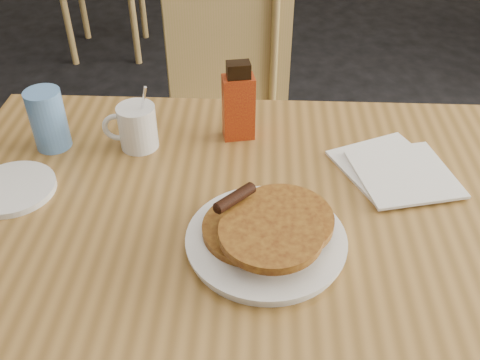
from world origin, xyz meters
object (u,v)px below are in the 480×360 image
object	(u,v)px
syrup_bottle	(239,104)
blue_tumbler	(48,120)
coffee_mug	(136,126)
chair_main_far	(230,99)
pancake_plate	(267,234)
main_table	(235,220)

from	to	relation	value
syrup_bottle	blue_tumbler	xyz separation A→B (m)	(-0.38, -0.02, -0.02)
syrup_bottle	coffee_mug	bearing A→B (deg)	-178.74
chair_main_far	pancake_plate	size ratio (longest dim) A/B	3.37
main_table	chair_main_far	xyz separation A→B (m)	(-0.00, 0.76, -0.18)
chair_main_far	coffee_mug	world-z (taller)	coffee_mug
main_table	pancake_plate	size ratio (longest dim) A/B	4.56
coffee_mug	syrup_bottle	world-z (taller)	syrup_bottle
pancake_plate	blue_tumbler	bearing A→B (deg)	144.51
coffee_mug	syrup_bottle	xyz separation A→B (m)	(0.21, 0.03, 0.03)
syrup_bottle	blue_tumbler	bearing A→B (deg)	176.38
syrup_bottle	chair_main_far	bearing A→B (deg)	84.13
main_table	coffee_mug	size ratio (longest dim) A/B	8.32
chair_main_far	syrup_bottle	bearing A→B (deg)	-100.71
main_table	syrup_bottle	distance (m)	0.25
main_table	chair_main_far	size ratio (longest dim) A/B	1.35
coffee_mug	blue_tumbler	bearing A→B (deg)	157.61
blue_tumbler	chair_main_far	bearing A→B (deg)	57.07
chair_main_far	blue_tumbler	bearing A→B (deg)	-135.07
pancake_plate	coffee_mug	world-z (taller)	coffee_mug
chair_main_far	syrup_bottle	distance (m)	0.62
chair_main_far	coffee_mug	xyz separation A→B (m)	(-0.19, -0.58, 0.27)
main_table	blue_tumbler	xyz separation A→B (m)	(-0.37, 0.19, 0.11)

